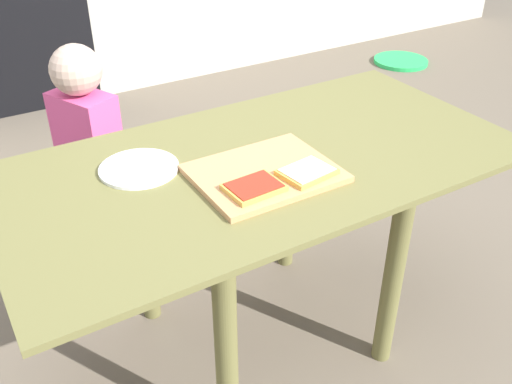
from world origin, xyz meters
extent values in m
plane|color=#6D6050|center=(0.00, 0.00, 0.00)|extent=(16.00, 16.00, 0.00)
cube|color=olive|center=(0.00, 0.00, 0.71)|extent=(1.55, 0.79, 0.02)
cylinder|color=olive|center=(-0.30, -0.30, 0.35)|extent=(0.06, 0.06, 0.70)
cylinder|color=olive|center=(0.30, -0.30, 0.35)|extent=(0.06, 0.06, 0.70)
cylinder|color=olive|center=(-0.30, 0.30, 0.35)|extent=(0.06, 0.06, 0.70)
cylinder|color=olive|center=(0.30, 0.30, 0.35)|extent=(0.06, 0.06, 0.70)
cube|color=tan|center=(-0.05, -0.09, 0.73)|extent=(0.39, 0.31, 0.02)
cube|color=gold|center=(0.04, -0.16, 0.74)|extent=(0.16, 0.13, 0.01)
cube|color=beige|center=(0.04, -0.16, 0.75)|extent=(0.14, 0.12, 0.00)
cube|color=gold|center=(-0.13, -0.16, 0.74)|extent=(0.15, 0.12, 0.01)
cube|color=red|center=(-0.13, -0.16, 0.75)|extent=(0.14, 0.11, 0.00)
cylinder|color=white|center=(-0.34, 0.13, 0.72)|extent=(0.23, 0.23, 0.01)
cylinder|color=navy|center=(-0.36, 0.78, 0.20)|extent=(0.09, 0.09, 0.41)
cylinder|color=navy|center=(-0.30, 0.66, 0.20)|extent=(0.09, 0.09, 0.41)
cube|color=#E54C8C|center=(-0.33, 0.72, 0.57)|extent=(0.23, 0.28, 0.33)
sphere|color=#C5A693|center=(-0.33, 0.72, 0.83)|extent=(0.18, 0.18, 0.18)
cylinder|color=#29C25B|center=(2.42, 1.86, 0.01)|extent=(0.41, 0.41, 0.03)
camera|label=1|loc=(-0.78, -1.26, 1.54)|focal=40.34mm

